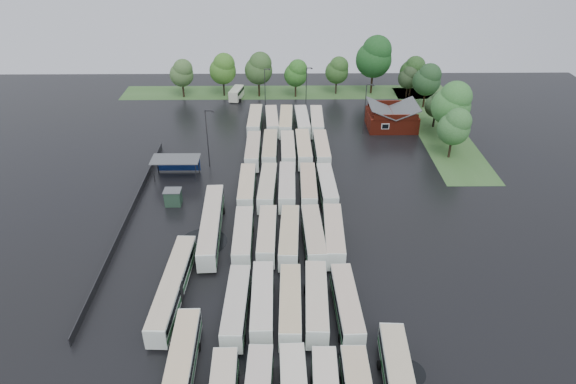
{
  "coord_description": "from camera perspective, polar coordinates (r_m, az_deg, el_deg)",
  "views": [
    {
      "loc": [
        1.22,
        -57.02,
        43.27
      ],
      "look_at": [
        2.0,
        12.0,
        2.5
      ],
      "focal_mm": 32.0,
      "sensor_mm": 36.0,
      "label": 1
    }
  ],
  "objects": [
    {
      "name": "artic_bus_west_b",
      "position": [
        74.44,
        -8.52,
        -3.61
      ],
      "size": [
        3.3,
        18.26,
        3.37
      ],
      "rotation": [
        0.0,
        0.0,
        0.04
      ],
      "color": "silver",
      "rests_on": "ground"
    },
    {
      "name": "ground",
      "position": [
        71.59,
        -1.5,
        -6.63
      ],
      "size": [
        160.0,
        160.0,
        0.0
      ],
      "primitive_type": "plane",
      "color": "black",
      "rests_on": "ground"
    },
    {
      "name": "tree_north_1",
      "position": [
        125.82,
        -7.22,
        13.46
      ],
      "size": [
        6.33,
        6.33,
        10.48
      ],
      "color": "black",
      "rests_on": "ground"
    },
    {
      "name": "lamp_post_back_w",
      "position": [
        116.79,
        -2.52,
        11.66
      ],
      "size": [
        1.46,
        0.28,
        9.45
      ],
      "color": "#2D2D30",
      "rests_on": "ground"
    },
    {
      "name": "tree_north_0",
      "position": [
        126.8,
        -11.69,
        12.85
      ],
      "size": [
        5.63,
        5.62,
        9.31
      ],
      "color": "#2E2116",
      "rests_on": "ground"
    },
    {
      "name": "bus_r4c0",
      "position": [
        94.86,
        -3.9,
        4.58
      ],
      "size": [
        2.55,
        11.88,
        3.31
      ],
      "rotation": [
        0.0,
        0.0,
        0.0
      ],
      "color": "silver",
      "rests_on": "ground"
    },
    {
      "name": "bus_r5c4",
      "position": [
        107.36,
        3.21,
        7.81
      ],
      "size": [
        2.81,
        11.92,
        3.3
      ],
      "rotation": [
        0.0,
        0.0,
        -0.02
      ],
      "color": "silver",
      "rests_on": "ground"
    },
    {
      "name": "artic_bus_west_c",
      "position": [
        64.71,
        -12.65,
        -10.21
      ],
      "size": [
        3.2,
        17.53,
        3.24
      ],
      "rotation": [
        0.0,
        0.0,
        -0.04
      ],
      "color": "silver",
      "rests_on": "ground"
    },
    {
      "name": "west_fence",
      "position": [
        81.22,
        -17.32,
        -2.69
      ],
      "size": [
        0.1,
        50.0,
        1.2
      ],
      "primitive_type": "cube",
      "color": "#2D2D30",
      "rests_on": "ground"
    },
    {
      "name": "bus_r5c2",
      "position": [
        107.13,
        -0.22,
        7.82
      ],
      "size": [
        2.91,
        12.16,
        3.37
      ],
      "rotation": [
        0.0,
        0.0,
        -0.03
      ],
      "color": "silver",
      "rests_on": "ground"
    },
    {
      "name": "puddle_0",
      "position": [
        57.96,
        -6.09,
        -17.96
      ],
      "size": [
        4.76,
        4.76,
        0.01
      ],
      "primitive_type": "cylinder",
      "color": "black",
      "rests_on": "ground"
    },
    {
      "name": "lamp_post_back_e",
      "position": [
        117.58,
        2.11,
        11.8
      ],
      "size": [
        1.45,
        0.28,
        9.45
      ],
      "color": "#2D2D30",
      "rests_on": "ground"
    },
    {
      "name": "bus_r2c1",
      "position": [
        71.67,
        -2.35,
        -4.83
      ],
      "size": [
        2.66,
        11.7,
        3.25
      ],
      "rotation": [
        0.0,
        0.0,
        -0.02
      ],
      "color": "silver",
      "rests_on": "ground"
    },
    {
      "name": "bus_r3c2",
      "position": [
        82.86,
        -0.1,
        0.6
      ],
      "size": [
        2.81,
        12.31,
        3.41
      ],
      "rotation": [
        0.0,
        0.0,
        -0.02
      ],
      "color": "silver",
      "rests_on": "ground"
    },
    {
      "name": "bus_r1c1",
      "position": [
        61.2,
        -2.86,
        -12.12
      ],
      "size": [
        2.62,
        11.88,
        3.3
      ],
      "rotation": [
        0.0,
        0.0,
        0.01
      ],
      "color": "silver",
      "rests_on": "ground"
    },
    {
      "name": "tree_east_2",
      "position": [
        111.81,
        16.27,
        9.35
      ],
      "size": [
        4.77,
        4.74,
        7.85
      ],
      "color": "black",
      "rests_on": "ground"
    },
    {
      "name": "grass_strip_east",
      "position": [
        113.62,
        16.3,
        6.92
      ],
      "size": [
        10.0,
        50.0,
        0.01
      ],
      "primitive_type": "cube",
      "color": "#39622B",
      "rests_on": "ground"
    },
    {
      "name": "bus_r4c2",
      "position": [
        94.99,
        -0.03,
        4.68
      ],
      "size": [
        2.65,
        11.77,
        3.27
      ],
      "rotation": [
        0.0,
        0.0,
        0.01
      ],
      "color": "silver",
      "rests_on": "ground"
    },
    {
      "name": "tree_north_2",
      "position": [
        124.55,
        -3.23,
        13.59
      ],
      "size": [
        6.57,
        6.57,
        10.88
      ],
      "color": "black",
      "rests_on": "ground"
    },
    {
      "name": "artic_bus_west_a",
      "position": [
        54.38,
        -12.11,
        -20.02
      ],
      "size": [
        2.86,
        17.81,
        3.3
      ],
      "rotation": [
        0.0,
        0.0,
        0.02
      ],
      "color": "silver",
      "rests_on": "ground"
    },
    {
      "name": "bus_r4c1",
      "position": [
        95.26,
        -2.02,
        4.77
      ],
      "size": [
        2.71,
        12.09,
        3.36
      ],
      "rotation": [
        0.0,
        0.0,
        -0.01
      ],
      "color": "silver",
      "rests_on": "ground"
    },
    {
      "name": "wash_shed",
      "position": [
        90.61,
        -12.33,
        3.42
      ],
      "size": [
        8.2,
        4.2,
        3.58
      ],
      "color": "#2D2D30",
      "rests_on": "ground"
    },
    {
      "name": "bus_r2c4",
      "position": [
        71.76,
        5.09,
        -4.8
      ],
      "size": [
        3.05,
        12.31,
        3.4
      ],
      "rotation": [
        0.0,
        0.0,
        -0.04
      ],
      "color": "silver",
      "rests_on": "ground"
    },
    {
      "name": "bus_r2c2",
      "position": [
        71.21,
        0.14,
        -4.99
      ],
      "size": [
        3.11,
        12.25,
        3.38
      ],
      "rotation": [
        0.0,
        0.0,
        -0.04
      ],
      "color": "silver",
      "rests_on": "ground"
    },
    {
      "name": "puddle_3",
      "position": [
        70.62,
        4.64,
        -7.34
      ],
      "size": [
        3.98,
        3.98,
        0.01
      ],
      "primitive_type": "cylinder",
      "color": "black",
      "rests_on": "ground"
    },
    {
      "name": "bus_r3c0",
      "position": [
        83.02,
        -4.58,
        0.49
      ],
      "size": [
        2.58,
        11.78,
        3.28
      ],
      "rotation": [
        0.0,
        0.0,
        0.01
      ],
      "color": "silver",
      "rests_on": "ground"
    },
    {
      "name": "bus_r1c3",
      "position": [
        61.13,
        3.16,
        -12.15
      ],
      "size": [
        3.01,
        12.15,
        3.36
      ],
      "rotation": [
        0.0,
        0.0,
        -0.04
      ],
      "color": "silver",
      "rests_on": "ground"
    },
    {
      "name": "tree_north_6",
      "position": [
        127.57,
        13.31,
        12.36
      ],
      "size": [
        4.79,
        4.79,
        7.93
      ],
      "color": "black",
      "rests_on": "ground"
    },
    {
      "name": "bus_r1c0",
      "position": [
        60.92,
        -5.76,
        -12.51
      ],
      "size": [
        2.79,
        11.87,
        3.29
      ],
      "rotation": [
        0.0,
        0.0,
        -0.02
      ],
      "color": "silver",
      "rests_on": "ground"
    },
    {
      "name": "lamp_post_nw",
      "position": [
        91.37,
        -8.89,
        6.33
      ],
      "size": [
        1.67,
        0.33,
        10.87
      ],
      "color": "#2D2D30",
      "rests_on": "ground"
    },
    {
      "name": "bus_r5c3",
      "position": [
        107.11,
        1.59,
        7.8
      ],
      "size": [
        3.0,
        12.14,
        3.35
      ],
      "rotation": [
        0.0,
        0.0,
        0.04
      ],
      "color": "silver",
      "rests_on": "ground"
    },
    {
      "name": "bus_r3c4",
      "position": [
        83.3,
        4.35,
        0.59
      ],
      "size": [
        2.81,
        11.67,
        3.23
      ],
      "rotation": [
        0.0,
        0.0,
        0.03
      ],
      "color": "silver",
      "rests_on": "ground"
    },
    {
      "name": "tree_east_3",
      "position": [
        121.67,
        15.26,
        11.99
      ],
      "size": [
        6.22,
        6.22,
        10.31
      ],
      "color": "black",
      "rests_on": "ground"
    },
    {
      "name": "bus_r1c4",
      "position": [
        61.17,
        6.53,
        -12.35
      ],
      "size": [
        2.93,
        11.93,
        3.3
      ],
      "rotation": [
        0.0,
        0.0,
        0.04
      ],
      "color": "silver",
      "rests_on": "ground"
    },
    {
      "name": "brick_building",
      "position": [
        110.41,
        11.42,
        7.93
      ],
      "size": [
        10.07,
        8.6,
        5.39
      ],
      "color": "maroon",
      "rests_on": "ground"
    },
    {
      "name": "puddle_2",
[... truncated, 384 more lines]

